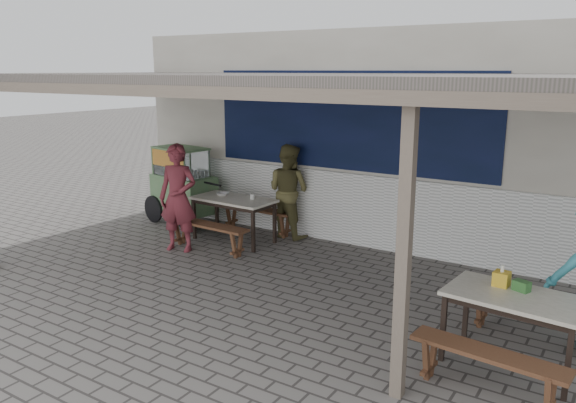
% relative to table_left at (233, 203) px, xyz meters
% --- Properties ---
extents(ground, '(60.00, 60.00, 0.00)m').
position_rel_table_left_xyz_m(ground, '(1.79, -2.02, -0.67)').
color(ground, '#645E5A').
rests_on(ground, ground).
extents(back_wall, '(9.00, 1.28, 3.50)m').
position_rel_table_left_xyz_m(back_wall, '(1.78, 1.56, 1.05)').
color(back_wall, beige).
rests_on(back_wall, ground).
extents(warung_roof, '(9.00, 4.21, 2.81)m').
position_rel_table_left_xyz_m(warung_roof, '(1.80, -1.12, 2.04)').
color(warung_roof, '#554C49').
rests_on(warung_roof, ground).
extents(table_left, '(1.44, 0.75, 0.75)m').
position_rel_table_left_xyz_m(table_left, '(0.00, 0.00, 0.00)').
color(table_left, silver).
rests_on(table_left, ground).
extents(bench_left_street, '(1.52, 0.34, 0.45)m').
position_rel_table_left_xyz_m(bench_left_street, '(-0.02, -0.65, -0.33)').
color(bench_left_street, brown).
rests_on(bench_left_street, ground).
extents(bench_left_wall, '(1.52, 0.34, 0.45)m').
position_rel_table_left_xyz_m(bench_left_wall, '(0.02, 0.65, -0.33)').
color(bench_left_wall, brown).
rests_on(bench_left_wall, ground).
extents(table_right, '(1.33, 0.86, 0.75)m').
position_rel_table_left_xyz_m(table_right, '(4.87, -1.83, -0.00)').
color(table_right, silver).
rests_on(table_right, ground).
extents(bench_right_street, '(1.39, 0.41, 0.45)m').
position_rel_table_left_xyz_m(bench_right_street, '(4.81, -2.53, -0.34)').
color(bench_right_street, brown).
rests_on(bench_right_street, ground).
extents(bench_right_wall, '(1.39, 0.41, 0.45)m').
position_rel_table_left_xyz_m(bench_right_wall, '(4.94, -1.13, -0.34)').
color(bench_right_wall, brown).
rests_on(bench_right_wall, ground).
extents(vendor_cart, '(1.88, 0.93, 1.46)m').
position_rel_table_left_xyz_m(vendor_cart, '(-1.50, 0.37, 0.12)').
color(vendor_cart, '#678659').
rests_on(vendor_cart, ground).
extents(patron_street_side, '(0.73, 0.58, 1.73)m').
position_rel_table_left_xyz_m(patron_street_side, '(-0.44, -0.87, 0.20)').
color(patron_street_side, maroon).
rests_on(patron_street_side, ground).
extents(patron_wall_side, '(0.85, 0.70, 1.63)m').
position_rel_table_left_xyz_m(patron_wall_side, '(0.64, 0.73, 0.14)').
color(patron_wall_side, brown).
rests_on(patron_wall_side, ground).
extents(tissue_box, '(0.16, 0.16, 0.15)m').
position_rel_table_left_xyz_m(tissue_box, '(4.70, -1.66, 0.15)').
color(tissue_box, gold).
rests_on(tissue_box, table_right).
extents(donation_box, '(0.18, 0.15, 0.10)m').
position_rel_table_left_xyz_m(donation_box, '(4.90, -1.69, 0.13)').
color(donation_box, '#31692E').
rests_on(donation_box, table_right).
extents(condiment_jar, '(0.08, 0.08, 0.09)m').
position_rel_table_left_xyz_m(condiment_jar, '(0.31, 0.12, 0.12)').
color(condiment_jar, silver).
rests_on(condiment_jar, table_left).
extents(condiment_bowl, '(0.27, 0.27, 0.05)m').
position_rel_table_left_xyz_m(condiment_bowl, '(-0.28, 0.06, 0.10)').
color(condiment_bowl, white).
rests_on(condiment_bowl, table_left).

